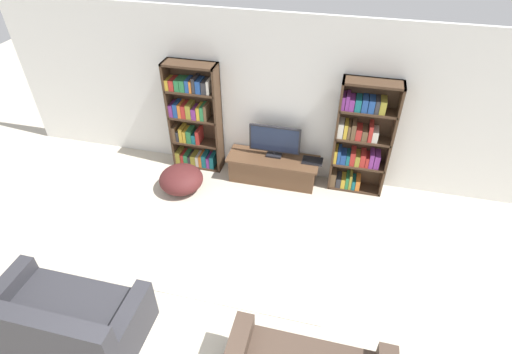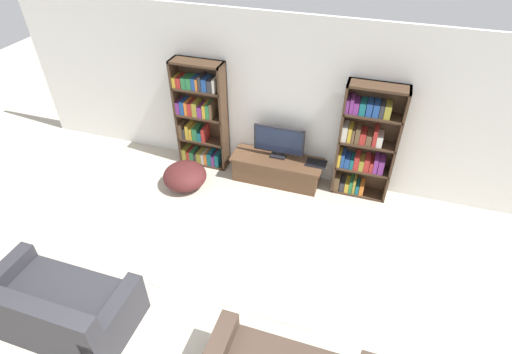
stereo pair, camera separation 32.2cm
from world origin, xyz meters
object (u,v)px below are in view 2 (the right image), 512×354
at_px(couch_left_sectional, 57,309).
at_px(beanbag_ottoman, 185,176).
at_px(bookshelf_right, 365,144).
at_px(television, 279,141).
at_px(laptop, 316,163).
at_px(bookshelf_left, 200,117).
at_px(tv_stand, 277,170).

relative_size(couch_left_sectional, beanbag_ottoman, 2.38).
bearing_deg(bookshelf_right, television, -177.34).
bearing_deg(laptop, bookshelf_left, 177.83).
bearing_deg(bookshelf_right, beanbag_ottoman, -164.72).
relative_size(television, laptop, 2.52).
bearing_deg(beanbag_ottoman, laptop, 18.06).
bearing_deg(bookshelf_left, television, -2.47).
distance_m(bookshelf_left, couch_left_sectional, 3.48).
bearing_deg(television, beanbag_ottoman, -154.03).
relative_size(laptop, couch_left_sectional, 0.19).
xyz_separation_m(bookshelf_right, tv_stand, (-1.29, -0.13, -0.68)).
relative_size(bookshelf_left, couch_left_sectional, 1.11).
bearing_deg(couch_left_sectional, beanbag_ottoman, 85.06).
distance_m(bookshelf_left, television, 1.36).
bearing_deg(bookshelf_left, tv_stand, -5.52).
xyz_separation_m(bookshelf_left, bookshelf_right, (2.64, 0.00, 0.01)).
bearing_deg(bookshelf_right, couch_left_sectional, -130.16).
relative_size(bookshelf_right, tv_stand, 1.26).
distance_m(bookshelf_right, couch_left_sectional, 4.51).
xyz_separation_m(television, beanbag_ottoman, (-1.36, -0.66, -0.52)).
bearing_deg(television, laptop, -1.54).
distance_m(bookshelf_left, bookshelf_right, 2.64).
bearing_deg(bookshelf_left, bookshelf_right, 0.03).
height_order(bookshelf_left, bookshelf_right, same).
distance_m(bookshelf_left, laptop, 2.02).
xyz_separation_m(bookshelf_left, television, (1.35, -0.06, -0.17)).
height_order(bookshelf_right, tv_stand, bookshelf_right).
distance_m(tv_stand, television, 0.50).
bearing_deg(bookshelf_left, laptop, -2.17).
bearing_deg(bookshelf_right, tv_stand, -174.13).
xyz_separation_m(television, laptop, (0.62, -0.02, -0.27)).
relative_size(bookshelf_right, couch_left_sectional, 1.11).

